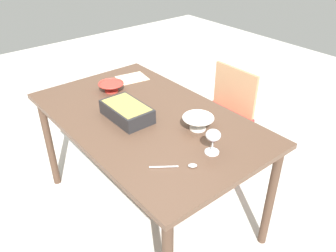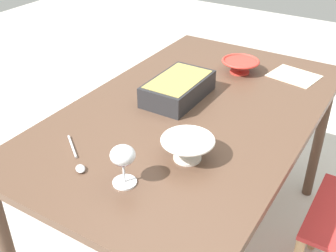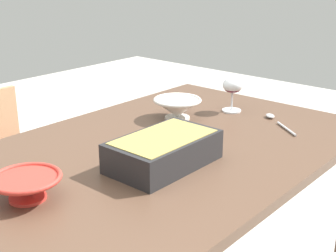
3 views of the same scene
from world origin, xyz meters
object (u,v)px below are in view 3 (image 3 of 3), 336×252
(serving_spoon, at_px, (275,120))
(wine_glass, at_px, (233,88))
(casserole_dish, at_px, (164,149))
(dining_table, at_px, (151,175))
(small_bowl, at_px, (27,186))
(mixing_bowl, at_px, (177,107))

(serving_spoon, bearing_deg, wine_glass, 89.14)
(casserole_dish, bearing_deg, dining_table, 63.00)
(wine_glass, bearing_deg, casserole_dish, -165.89)
(dining_table, xyz_separation_m, wine_glass, (0.52, 0.04, 0.18))
(wine_glass, xyz_separation_m, serving_spoon, (-0.00, -0.19, -0.09))
(small_bowl, xyz_separation_m, serving_spoon, (0.94, -0.17, -0.03))
(casserole_dish, bearing_deg, serving_spoon, -5.14)
(dining_table, relative_size, casserole_dish, 4.68)
(dining_table, relative_size, mixing_bowl, 8.36)
(mixing_bowl, height_order, serving_spoon, mixing_bowl)
(small_bowl, relative_size, serving_spoon, 0.90)
(dining_table, xyz_separation_m, small_bowl, (-0.43, 0.02, 0.12))
(mixing_bowl, bearing_deg, serving_spoon, -54.56)
(dining_table, relative_size, wine_glass, 11.10)
(mixing_bowl, bearing_deg, dining_table, -154.71)
(small_bowl, bearing_deg, serving_spoon, -10.22)
(dining_table, bearing_deg, wine_glass, 4.65)
(mixing_bowl, xyz_separation_m, small_bowl, (-0.73, -0.13, -0.01))
(dining_table, height_order, mixing_bowl, mixing_bowl)
(casserole_dish, relative_size, mixing_bowl, 1.79)
(dining_table, bearing_deg, casserole_dish, -117.00)
(dining_table, bearing_deg, serving_spoon, -16.44)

